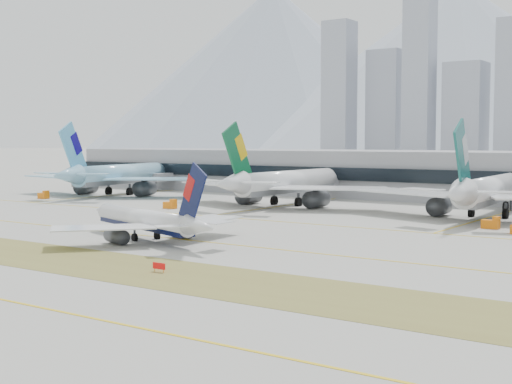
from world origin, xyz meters
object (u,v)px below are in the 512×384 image
Objects in this scene: widebody_eva at (284,184)px; widebody_cathay at (488,192)px; terminal at (436,175)px; taxiing_airliner at (148,221)px; widebody_korean at (117,176)px.

widebody_cathay is at bearing -90.97° from widebody_eva.
terminal is at bearing 28.46° from widebody_cathay.
terminal is (7.72, 124.44, 3.89)m from taxiing_airliner.
taxiing_airliner is 0.66× the size of widebody_cathay.
widebody_cathay reaches higher than terminal.
widebody_korean is at bearing -152.03° from terminal.
taxiing_airliner is 113.65m from widebody_korean.
terminal is at bearing -27.57° from widebody_eva.
widebody_cathay is at bearing -99.21° from taxiing_airliner.
taxiing_airliner is at bearing -93.55° from terminal.
widebody_eva reaches higher than terminal.
taxiing_airliner is 124.74m from terminal.
widebody_korean reaches higher than taxiing_airliner.
widebody_cathay is at bearing -57.96° from terminal.
widebody_eva is (67.86, -1.45, -0.28)m from widebody_korean.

